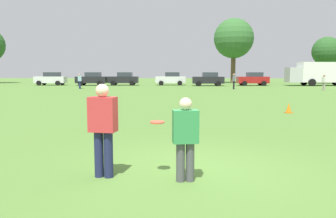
% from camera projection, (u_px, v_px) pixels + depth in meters
% --- Properties ---
extents(ground_plane, '(176.29, 176.29, 0.00)m').
position_uv_depth(ground_plane, '(194.00, 169.00, 6.75)').
color(ground_plane, '#517A33').
extents(player_thrower, '(0.53, 0.35, 1.74)m').
position_uv_depth(player_thrower, '(103.00, 125.00, 6.17)').
color(player_thrower, '#1E234C').
rests_on(player_thrower, ground).
extents(player_defender, '(0.48, 0.33, 1.51)m').
position_uv_depth(player_defender, '(185.00, 135.00, 5.94)').
color(player_defender, '#4C4C51').
rests_on(player_defender, ground).
extents(frisbee, '(0.27, 0.27, 0.04)m').
position_uv_depth(frisbee, '(157.00, 122.00, 6.30)').
color(frisbee, '#E54C33').
extents(traffic_cone, '(0.32, 0.32, 0.48)m').
position_uv_depth(traffic_cone, '(289.00, 108.00, 15.90)').
color(traffic_cone, '#D8590C').
rests_on(traffic_cone, ground).
extents(parked_car_near_left, '(4.27, 2.35, 1.82)m').
position_uv_depth(parked_car_near_left, '(51.00, 79.00, 47.19)').
color(parked_car_near_left, silver).
rests_on(parked_car_near_left, ground).
extents(parked_car_mid_left, '(4.27, 2.35, 1.82)m').
position_uv_depth(parked_car_mid_left, '(92.00, 79.00, 46.67)').
color(parked_car_mid_left, black).
rests_on(parked_car_mid_left, ground).
extents(parked_car_center, '(4.27, 2.35, 1.82)m').
position_uv_depth(parked_car_center, '(124.00, 79.00, 47.11)').
color(parked_car_center, black).
rests_on(parked_car_center, ground).
extents(parked_car_mid_right, '(4.27, 2.35, 1.82)m').
position_uv_depth(parked_car_mid_right, '(171.00, 79.00, 47.51)').
color(parked_car_mid_right, silver).
rests_on(parked_car_mid_right, ground).
extents(parked_car_near_right, '(4.27, 2.35, 1.82)m').
position_uv_depth(parked_car_near_right, '(208.00, 79.00, 45.35)').
color(parked_car_near_right, black).
rests_on(parked_car_near_right, ground).
extents(parked_car_far_right, '(4.27, 2.35, 1.82)m').
position_uv_depth(parked_car_far_right, '(253.00, 79.00, 46.03)').
color(parked_car_far_right, maroon).
rests_on(parked_car_far_right, ground).
extents(box_truck, '(8.59, 3.24, 3.18)m').
position_uv_depth(box_truck, '(320.00, 73.00, 45.54)').
color(box_truck, white).
rests_on(box_truck, ground).
extents(bystander_sideline_watcher, '(0.37, 0.50, 1.62)m').
position_uv_depth(bystander_sideline_watcher, '(324.00, 82.00, 34.27)').
color(bystander_sideline_watcher, gray).
rests_on(bystander_sideline_watcher, ground).
extents(bystander_far_jogger, '(0.49, 0.53, 1.69)m').
position_uv_depth(bystander_far_jogger, '(80.00, 80.00, 37.55)').
color(bystander_far_jogger, '#1E234C').
rests_on(bystander_far_jogger, ground).
extents(bystander_field_marshal, '(0.36, 0.51, 1.71)m').
position_uv_depth(bystander_field_marshal, '(234.00, 80.00, 36.84)').
color(bystander_field_marshal, black).
rests_on(bystander_field_marshal, ground).
extents(tree_east_birch, '(6.52, 6.52, 10.60)m').
position_uv_depth(tree_east_birch, '(234.00, 39.00, 55.17)').
color(tree_east_birch, brown).
rests_on(tree_east_birch, ground).
extents(tree_east_oak, '(4.53, 4.53, 7.36)m').
position_uv_depth(tree_east_oak, '(327.00, 51.00, 52.96)').
color(tree_east_oak, brown).
rests_on(tree_east_oak, ground).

